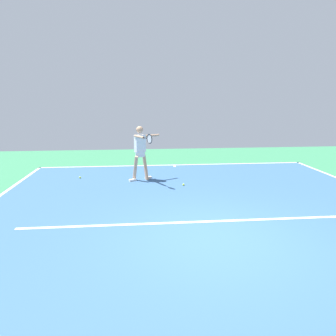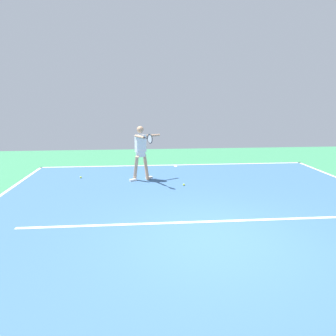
# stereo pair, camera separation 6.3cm
# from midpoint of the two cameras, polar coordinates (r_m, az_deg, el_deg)

# --- Properties ---
(ground_plane) EXTENTS (22.22, 22.22, 0.00)m
(ground_plane) POSITION_cam_midpoint_polar(r_m,az_deg,el_deg) (6.20, 8.81, -12.71)
(ground_plane) COLOR #388456
(court_surface) EXTENTS (10.72, 13.86, 0.00)m
(court_surface) POSITION_cam_midpoint_polar(r_m,az_deg,el_deg) (6.20, 8.81, -12.69)
(court_surface) COLOR #38608E
(court_surface) RESTS_ON ground_plane
(court_line_baseline_near) EXTENTS (10.72, 0.10, 0.01)m
(court_line_baseline_near) POSITION_cam_midpoint_polar(r_m,az_deg,el_deg) (12.67, 1.42, 0.57)
(court_line_baseline_near) COLOR white
(court_line_baseline_near) RESTS_ON ground_plane
(court_line_service) EXTENTS (8.04, 0.10, 0.01)m
(court_line_service) POSITION_cam_midpoint_polar(r_m,az_deg,el_deg) (6.95, 7.13, -9.75)
(court_line_service) COLOR white
(court_line_service) RESTS_ON ground_plane
(court_line_centre_mark) EXTENTS (0.10, 0.30, 0.01)m
(court_line_centre_mark) POSITION_cam_midpoint_polar(r_m,az_deg,el_deg) (12.47, 1.52, 0.38)
(court_line_centre_mark) COLOR white
(court_line_centre_mark) RESTS_ON ground_plane
(tennis_player) EXTENTS (1.05, 1.39, 1.80)m
(tennis_player) POSITION_cam_midpoint_polar(r_m,az_deg,el_deg) (10.14, -4.75, 3.45)
(tennis_player) COLOR tan
(tennis_player) RESTS_ON ground_plane
(tennis_ball_by_baseline) EXTENTS (0.07, 0.07, 0.07)m
(tennis_ball_by_baseline) POSITION_cam_midpoint_polar(r_m,az_deg,el_deg) (9.65, 3.13, -3.08)
(tennis_ball_by_baseline) COLOR #CCE033
(tennis_ball_by_baseline) RESTS_ON ground_plane
(tennis_ball_far_corner) EXTENTS (0.07, 0.07, 0.07)m
(tennis_ball_far_corner) POSITION_cam_midpoint_polar(r_m,az_deg,el_deg) (10.94, -15.56, -1.65)
(tennis_ball_far_corner) COLOR #C6E53D
(tennis_ball_far_corner) RESTS_ON ground_plane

